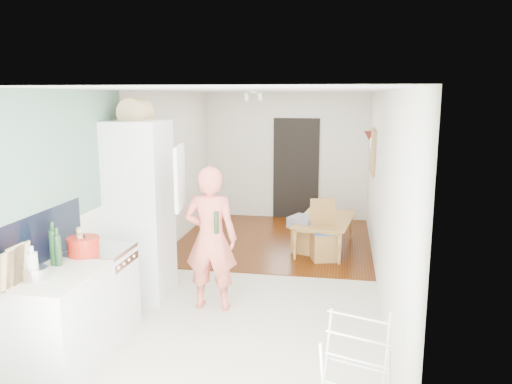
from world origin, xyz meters
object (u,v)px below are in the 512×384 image
(person, at_px, (211,226))
(stool, at_px, (305,240))
(drying_rack, at_px, (356,383))
(dining_table, at_px, (326,237))
(dining_chair, at_px, (325,231))

(person, height_order, stool, person)
(person, bearing_deg, drying_rack, 126.72)
(person, xyz_separation_m, dining_table, (1.24, 2.45, -0.77))
(dining_chair, bearing_deg, person, -138.10)
(person, height_order, dining_table, person)
(dining_table, xyz_separation_m, stool, (-0.33, -0.20, -0.01))
(person, xyz_separation_m, drying_rack, (1.59, -2.03, -0.54))
(dining_chair, bearing_deg, stool, 120.78)
(dining_chair, bearing_deg, drying_rack, -100.51)
(person, distance_m, drying_rack, 2.63)
(dining_table, xyz_separation_m, drying_rack, (0.36, -4.47, 0.23))
(person, height_order, drying_rack, person)
(drying_rack, bearing_deg, dining_table, 113.22)
(dining_table, xyz_separation_m, dining_chair, (-0.01, -0.51, 0.24))
(dining_table, height_order, stool, dining_table)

